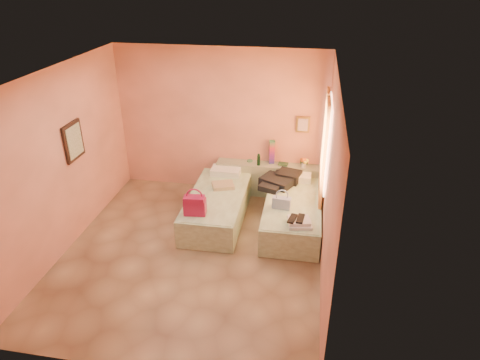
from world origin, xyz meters
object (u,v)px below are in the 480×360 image
object	(u,v)px
green_book	(283,164)
flower_vase	(304,162)
blue_handbag	(282,203)
bed_right	(293,213)
water_bottle	(259,160)
magenta_handbag	(195,205)
headboard_ledge	(269,179)
bed_left	(217,206)
towel_stack	(300,223)

from	to	relation	value
green_book	flower_vase	distance (m)	0.41
green_book	blue_handbag	xyz separation A→B (m)	(0.09, -1.36, -0.07)
bed_right	blue_handbag	bearing A→B (deg)	-122.94
bed_right	water_bottle	bearing A→B (deg)	126.27
water_bottle	blue_handbag	distance (m)	1.39
water_bottle	magenta_handbag	distance (m)	1.87
bed_right	magenta_handbag	distance (m)	1.73
water_bottle	blue_handbag	bearing A→B (deg)	-66.47
headboard_ledge	blue_handbag	world-z (taller)	blue_handbag
green_book	flower_vase	world-z (taller)	flower_vase
bed_left	magenta_handbag	bearing A→B (deg)	-106.13
water_bottle	green_book	bearing A→B (deg)	11.23
green_book	towel_stack	bearing A→B (deg)	-70.24
bed_left	magenta_handbag	size ratio (longest dim) A/B	5.77
bed_left	magenta_handbag	distance (m)	0.84
bed_left	flower_vase	world-z (taller)	flower_vase
bed_right	flower_vase	xyz separation A→B (m)	(0.12, 1.03, 0.51)
headboard_ledge	flower_vase	xyz separation A→B (m)	(0.65, -0.02, 0.44)
headboard_ledge	bed_left	distance (m)	1.33
water_bottle	magenta_handbag	xyz separation A→B (m)	(-0.80, -1.69, -0.10)
bed_left	towel_stack	distance (m)	1.69
water_bottle	bed_left	bearing A→B (deg)	-121.25
bed_left	water_bottle	world-z (taller)	water_bottle
blue_handbag	flower_vase	bearing A→B (deg)	82.55
headboard_ledge	bed_left	bearing A→B (deg)	-127.49
water_bottle	flower_vase	distance (m)	0.86
towel_stack	bed_left	bearing A→B (deg)	152.66
bed_left	green_book	bearing A→B (deg)	45.14
headboard_ledge	blue_handbag	bearing A→B (deg)	-75.49
flower_vase	towel_stack	bearing A→B (deg)	-89.26
green_book	bed_right	bearing A→B (deg)	-68.90
headboard_ledge	flower_vase	world-z (taller)	flower_vase
blue_handbag	towel_stack	distance (m)	0.58
green_book	magenta_handbag	bearing A→B (deg)	-118.27
magenta_handbag	towel_stack	size ratio (longest dim) A/B	0.99
flower_vase	magenta_handbag	xyz separation A→B (m)	(-1.65, -1.73, -0.10)
magenta_handbag	blue_handbag	world-z (taller)	magenta_handbag
bed_left	blue_handbag	xyz separation A→B (m)	(1.15, -0.28, 0.35)
bed_left	magenta_handbag	xyz separation A→B (m)	(-0.20, -0.70, 0.41)
magenta_handbag	towel_stack	xyz separation A→B (m)	(1.68, -0.06, -0.11)
bed_left	towel_stack	world-z (taller)	towel_stack
headboard_ledge	bed_right	bearing A→B (deg)	-63.43
bed_left	blue_handbag	size ratio (longest dim) A/B	6.75
blue_handbag	green_book	bearing A→B (deg)	99.42
water_bottle	headboard_ledge	bearing A→B (deg)	17.29
water_bottle	blue_handbag	world-z (taller)	water_bottle
towel_stack	headboard_ledge	bearing A→B (deg)	110.32
bed_left	water_bottle	size ratio (longest dim) A/B	9.06
magenta_handbag	bed_right	bearing A→B (deg)	18.74
bed_left	blue_handbag	world-z (taller)	blue_handbag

